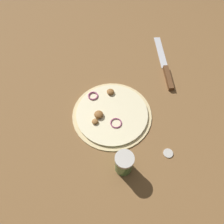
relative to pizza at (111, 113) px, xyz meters
The scene contains 5 objects.
ground_plane 0.01m from the pizza, 150.10° to the left, with size 3.00×3.00×0.00m, color brown.
pizza is the anchor object (origin of this frame).
knife 0.31m from the pizza, 141.23° to the right, with size 0.03×0.32×0.02m.
spice_jar 0.21m from the pizza, 97.08° to the left, with size 0.06×0.06×0.09m.
loose_cap 0.24m from the pizza, 137.21° to the left, with size 0.03×0.03×0.01m.
Camera 1 is at (0.03, 0.43, 0.69)m, focal length 35.00 mm.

